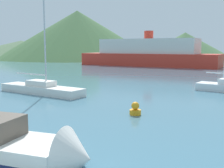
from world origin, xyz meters
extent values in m
cone|color=white|center=(1.12, 3.17, 0.32)|extent=(1.07, 1.97, 1.90)
cylinder|color=#BCBCC1|center=(7.23, 20.77, 1.53)|extent=(2.23, 0.98, 0.10)
cube|color=white|center=(-6.94, 15.66, 0.31)|extent=(8.14, 4.22, 0.62)
cube|color=white|center=(-6.94, 15.66, 0.84)|extent=(2.66, 1.91, 0.44)
cylinder|color=#BCBCC1|center=(-6.37, 15.46, 4.92)|extent=(0.12, 0.12, 8.60)
cylinder|color=#BCBCC1|center=(-8.08, 16.05, 1.52)|extent=(3.45, 1.26, 0.10)
cube|color=red|center=(-2.92, 52.31, 1.23)|extent=(28.73, 13.97, 2.46)
cube|color=silver|center=(-2.92, 52.31, 3.92)|extent=(20.38, 10.83, 2.92)
cylinder|color=red|center=(-2.92, 52.31, 6.18)|extent=(1.81, 1.81, 1.60)
cylinder|color=orange|center=(1.70, 10.44, 0.14)|extent=(0.64, 0.64, 0.29)
sphere|color=orange|center=(1.70, 10.44, 0.51)|extent=(0.44, 0.44, 0.44)
cone|color=#4C6647|center=(-53.75, 86.94, 3.06)|extent=(50.24, 50.24, 6.12)
cone|color=#3D6038|center=(-30.57, 83.85, 7.85)|extent=(52.44, 52.44, 15.69)
cone|color=#476B42|center=(4.11, 88.91, 4.21)|extent=(30.49, 30.49, 8.42)
camera|label=1|loc=(4.28, -4.65, 3.73)|focal=45.00mm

